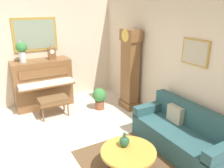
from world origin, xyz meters
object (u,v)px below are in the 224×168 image
(piano_bench, at_px, (53,101))
(mantel_clock, at_px, (52,52))
(piano, at_px, (43,83))
(flower_vase, at_px, (22,49))
(coffee_table, at_px, (128,152))
(green_jug, at_px, (124,141))
(couch, at_px, (182,134))
(potted_plant, at_px, (99,97))
(grandfather_clock, at_px, (130,72))

(piano_bench, relative_size, mantel_clock, 1.84)
(piano, bearing_deg, flower_vase, -89.70)
(piano, height_order, piano_bench, piano)
(piano, bearing_deg, coffee_table, 8.83)
(flower_vase, bearing_deg, green_jug, 16.50)
(mantel_clock, bearing_deg, couch, 23.48)
(coffee_table, xyz_separation_m, flower_vase, (-3.29, -0.92, 1.18))
(coffee_table, relative_size, mantel_clock, 2.32)
(piano_bench, xyz_separation_m, green_jug, (2.40, 0.48, 0.08))
(piano, bearing_deg, potted_plant, 52.01)
(green_jug, bearing_deg, mantel_clock, -176.02)
(flower_vase, xyz_separation_m, potted_plant, (0.92, 1.60, -1.23))
(coffee_table, relative_size, potted_plant, 1.57)
(piano, distance_m, coffee_table, 3.34)
(couch, xyz_separation_m, flower_vase, (-3.26, -2.13, 1.24))
(grandfather_clock, bearing_deg, piano, -122.79)
(mantel_clock, height_order, flower_vase, flower_vase)
(flower_vase, relative_size, potted_plant, 1.04)
(grandfather_clock, bearing_deg, mantel_clock, -127.37)
(grandfather_clock, relative_size, mantel_clock, 5.34)
(grandfather_clock, height_order, couch, grandfather_clock)
(couch, bearing_deg, grandfather_clock, 174.85)
(piano_bench, bearing_deg, coffee_table, 10.52)
(piano_bench, bearing_deg, potted_plant, 81.53)
(coffee_table, height_order, green_jug, green_jug)
(mantel_clock, relative_size, potted_plant, 0.68)
(mantel_clock, bearing_deg, piano_bench, -19.10)
(green_jug, relative_size, potted_plant, 0.43)
(mantel_clock, distance_m, flower_vase, 0.73)
(green_jug, bearing_deg, couch, 84.75)
(green_jug, bearing_deg, piano, -170.63)
(couch, xyz_separation_m, green_jug, (-0.11, -1.20, 0.18))
(coffee_table, distance_m, green_jug, 0.18)
(piano_bench, height_order, mantel_clock, mantel_clock)
(grandfather_clock, distance_m, mantel_clock, 2.06)
(piano_bench, height_order, potted_plant, potted_plant)
(flower_vase, xyz_separation_m, green_jug, (3.15, 0.93, -1.06))
(piano_bench, relative_size, coffee_table, 0.80)
(piano, xyz_separation_m, mantel_clock, (0.00, 0.30, 0.78))
(piano, relative_size, couch, 0.76)
(couch, relative_size, potted_plant, 3.39)
(piano, height_order, potted_plant, piano)
(piano, height_order, flower_vase, flower_vase)
(piano, height_order, couch, piano)
(piano_bench, distance_m, mantel_clock, 1.28)
(couch, height_order, green_jug, couch)
(green_jug, bearing_deg, potted_plant, 163.34)
(couch, relative_size, coffee_table, 2.16)
(potted_plant, bearing_deg, piano_bench, -98.47)
(coffee_table, bearing_deg, potted_plant, 164.07)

